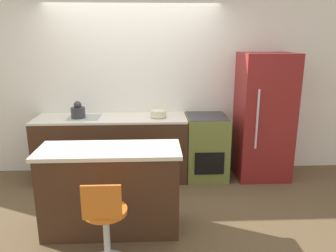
{
  "coord_description": "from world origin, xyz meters",
  "views": [
    {
      "loc": [
        0.29,
        -4.23,
        2.01
      ],
      "look_at": [
        0.46,
        -0.34,
        0.97
      ],
      "focal_mm": 35.0,
      "sensor_mm": 36.0,
      "label": 1
    }
  ],
  "objects_px": {
    "stool_chair": "(106,226)",
    "oven_range": "(206,147)",
    "kettle": "(78,111)",
    "refrigerator": "(264,117)",
    "mixing_bowl": "(158,114)"
  },
  "relations": [
    {
      "from": "refrigerator",
      "to": "mixing_bowl",
      "type": "bearing_deg",
      "value": -179.03
    },
    {
      "from": "refrigerator",
      "to": "kettle",
      "type": "relative_size",
      "value": 7.65
    },
    {
      "from": "refrigerator",
      "to": "stool_chair",
      "type": "height_order",
      "value": "refrigerator"
    },
    {
      "from": "stool_chair",
      "to": "kettle",
      "type": "bearing_deg",
      "value": 107.72
    },
    {
      "from": "stool_chair",
      "to": "mixing_bowl",
      "type": "height_order",
      "value": "mixing_bowl"
    },
    {
      "from": "oven_range",
      "to": "kettle",
      "type": "distance_m",
      "value": 1.92
    },
    {
      "from": "stool_chair",
      "to": "oven_range",
      "type": "bearing_deg",
      "value": 58.76
    },
    {
      "from": "stool_chair",
      "to": "kettle",
      "type": "relative_size",
      "value": 3.64
    },
    {
      "from": "kettle",
      "to": "mixing_bowl",
      "type": "xyz_separation_m",
      "value": [
        1.13,
        0.0,
        -0.05
      ]
    },
    {
      "from": "refrigerator",
      "to": "mixing_bowl",
      "type": "height_order",
      "value": "refrigerator"
    },
    {
      "from": "stool_chair",
      "to": "kettle",
      "type": "xyz_separation_m",
      "value": [
        -0.63,
        1.96,
        0.61
      ]
    },
    {
      "from": "oven_range",
      "to": "kettle",
      "type": "height_order",
      "value": "kettle"
    },
    {
      "from": "oven_range",
      "to": "stool_chair",
      "type": "height_order",
      "value": "oven_range"
    },
    {
      "from": "stool_chair",
      "to": "kettle",
      "type": "height_order",
      "value": "kettle"
    },
    {
      "from": "refrigerator",
      "to": "kettle",
      "type": "xyz_separation_m",
      "value": [
        -2.66,
        -0.03,
        0.11
      ]
    }
  ]
}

